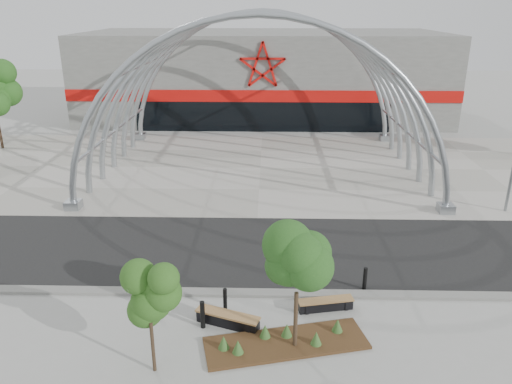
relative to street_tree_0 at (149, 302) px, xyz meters
The scene contains 16 objects.
ground 5.90m from the street_tree_0, 57.91° to the left, with size 140.00×140.00×0.00m, color #9F9F99.
road 8.88m from the street_tree_0, 70.47° to the left, with size 140.00×7.00×0.02m, color black.
forecourt 20.40m from the street_tree_0, 81.89° to the left, with size 60.00×17.00×0.04m, color #A09C91.
kerb 5.68m from the street_tree_0, 56.43° to the left, with size 60.00×0.50×0.12m, color slate.
arena_building 38.15m from the street_tree_0, 85.70° to the left, with size 34.00×15.24×8.00m.
vault_canopy 20.40m from the street_tree_0, 81.89° to the left, with size 20.80×15.80×20.36m.
planting_bed 4.76m from the street_tree_0, 18.75° to the left, with size 5.53×2.82×0.56m.
street_tree_0 is the anchor object (origin of this frame).
street_tree_1 4.49m from the street_tree_0, 15.49° to the left, with size 1.69×1.69×4.00m.
bench_0 3.78m from the street_tree_0, 48.63° to the left, with size 2.31×1.27×0.48m.
bench_1 6.83m from the street_tree_0, 31.42° to the left, with size 2.07×0.83×0.43m.
bollard_0 3.90m from the street_tree_0, 103.13° to the left, with size 0.17×0.17×1.07m, color black.
bollard_1 4.19m from the street_tree_0, 59.46° to the left, with size 0.15×0.15×0.91m, color black.
bollard_2 3.14m from the street_tree_0, 61.26° to the left, with size 0.16×0.16×1.02m, color black.
bollard_3 7.80m from the street_tree_0, 42.61° to the left, with size 0.15×0.15×0.93m, color black.
bollard_4 8.83m from the street_tree_0, 33.61° to the left, with size 0.15×0.15×0.95m, color black.
Camera 1 is at (0.53, -16.74, 10.40)m, focal length 35.00 mm.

